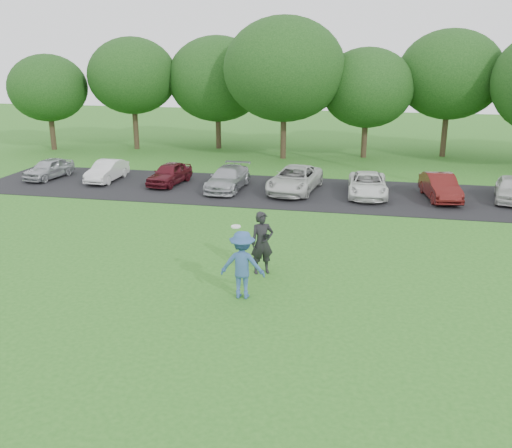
% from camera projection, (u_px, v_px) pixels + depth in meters
% --- Properties ---
extents(ground, '(100.00, 100.00, 0.00)m').
position_uv_depth(ground, '(230.00, 306.00, 15.69)').
color(ground, '#2A6A1E').
rests_on(ground, ground).
extents(parking_lot, '(32.00, 6.50, 0.03)m').
position_uv_depth(parking_lot, '(295.00, 192.00, 27.83)').
color(parking_lot, black).
rests_on(parking_lot, ground).
extents(frisbee_player, '(1.30, 0.78, 2.09)m').
position_uv_depth(frisbee_player, '(242.00, 265.00, 15.99)').
color(frisbee_player, '#33578F').
rests_on(frisbee_player, ground).
extents(camera_bystander, '(0.86, 0.75, 1.99)m').
position_uv_depth(camera_bystander, '(262.00, 243.00, 17.72)').
color(camera_bystander, black).
rests_on(camera_bystander, ground).
extents(parked_cars, '(28.55, 4.57, 1.21)m').
position_uv_depth(parked_cars, '(315.00, 181.00, 27.56)').
color(parked_cars, '#ADB0B4').
rests_on(parked_cars, parking_lot).
extents(tree_row, '(42.39, 9.85, 8.64)m').
position_uv_depth(tree_row, '(343.00, 79.00, 35.19)').
color(tree_row, '#38281C').
rests_on(tree_row, ground).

